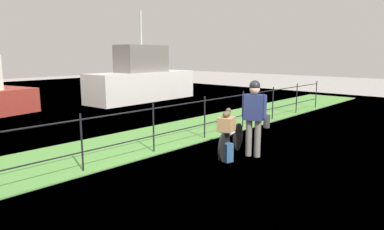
{
  "coord_description": "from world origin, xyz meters",
  "views": [
    {
      "loc": [
        -5.09,
        -3.89,
        2.24
      ],
      "look_at": [
        0.5,
        1.2,
        0.9
      ],
      "focal_mm": 32.37,
      "sensor_mm": 36.0,
      "label": 1
    }
  ],
  "objects_px": {
    "terrier_dog": "(227,113)",
    "backpack_on_paving": "(226,152)",
    "wooden_crate": "(226,124)",
    "cyclist_person": "(254,112)",
    "moored_boat_far": "(142,80)",
    "mooring_bollard": "(267,121)",
    "bicycle_main": "(231,141)"
  },
  "relations": [
    {
      "from": "wooden_crate",
      "to": "mooring_bollard",
      "type": "bearing_deg",
      "value": 16.84
    },
    {
      "from": "bicycle_main",
      "to": "backpack_on_paving",
      "type": "bearing_deg",
      "value": -158.91
    },
    {
      "from": "bicycle_main",
      "to": "cyclist_person",
      "type": "xyz_separation_m",
      "value": [
        0.3,
        -0.38,
        0.66
      ]
    },
    {
      "from": "wooden_crate",
      "to": "cyclist_person",
      "type": "relative_size",
      "value": 0.22
    },
    {
      "from": "wooden_crate",
      "to": "terrier_dog",
      "type": "xyz_separation_m",
      "value": [
        0.02,
        0.01,
        0.22
      ]
    },
    {
      "from": "wooden_crate",
      "to": "mooring_bollard",
      "type": "relative_size",
      "value": 0.93
    },
    {
      "from": "mooring_bollard",
      "to": "moored_boat_far",
      "type": "bearing_deg",
      "value": 78.64
    },
    {
      "from": "mooring_bollard",
      "to": "backpack_on_paving",
      "type": "bearing_deg",
      "value": -162.77
    },
    {
      "from": "terrier_dog",
      "to": "mooring_bollard",
      "type": "bearing_deg",
      "value": 16.83
    },
    {
      "from": "backpack_on_paving",
      "to": "moored_boat_far",
      "type": "bearing_deg",
      "value": -16.57
    },
    {
      "from": "moored_boat_far",
      "to": "mooring_bollard",
      "type": "bearing_deg",
      "value": -101.36
    },
    {
      "from": "mooring_bollard",
      "to": "cyclist_person",
      "type": "bearing_deg",
      "value": -155.14
    },
    {
      "from": "terrier_dog",
      "to": "cyclist_person",
      "type": "bearing_deg",
      "value": -24.8
    },
    {
      "from": "cyclist_person",
      "to": "moored_boat_far",
      "type": "distance_m",
      "value": 10.14
    },
    {
      "from": "moored_boat_far",
      "to": "cyclist_person",
      "type": "bearing_deg",
      "value": -115.96
    },
    {
      "from": "wooden_crate",
      "to": "terrier_dog",
      "type": "relative_size",
      "value": 1.16
    },
    {
      "from": "bicycle_main",
      "to": "moored_boat_far",
      "type": "bearing_deg",
      "value": 61.55
    },
    {
      "from": "bicycle_main",
      "to": "wooden_crate",
      "type": "relative_size",
      "value": 4.13
    },
    {
      "from": "wooden_crate",
      "to": "backpack_on_paving",
      "type": "relative_size",
      "value": 0.94
    },
    {
      "from": "cyclist_person",
      "to": "moored_boat_far",
      "type": "bearing_deg",
      "value": 64.04
    },
    {
      "from": "mooring_bollard",
      "to": "terrier_dog",
      "type": "bearing_deg",
      "value": -163.17
    },
    {
      "from": "backpack_on_paving",
      "to": "mooring_bollard",
      "type": "bearing_deg",
      "value": -59.39
    },
    {
      "from": "wooden_crate",
      "to": "cyclist_person",
      "type": "xyz_separation_m",
      "value": [
        0.63,
        -0.27,
        0.22
      ]
    },
    {
      "from": "mooring_bollard",
      "to": "moored_boat_far",
      "type": "distance_m",
      "value": 7.98
    },
    {
      "from": "wooden_crate",
      "to": "mooring_bollard",
      "type": "distance_m",
      "value": 3.7
    },
    {
      "from": "cyclist_person",
      "to": "backpack_on_paving",
      "type": "xyz_separation_m",
      "value": [
        -0.68,
        0.23,
        -0.8
      ]
    },
    {
      "from": "backpack_on_paving",
      "to": "mooring_bollard",
      "type": "xyz_separation_m",
      "value": [
        3.56,
        1.1,
        0.0
      ]
    },
    {
      "from": "terrier_dog",
      "to": "backpack_on_paving",
      "type": "xyz_separation_m",
      "value": [
        -0.08,
        -0.05,
        -0.81
      ]
    },
    {
      "from": "backpack_on_paving",
      "to": "cyclist_person",
      "type": "bearing_deg",
      "value": -95.17
    },
    {
      "from": "bicycle_main",
      "to": "cyclist_person",
      "type": "relative_size",
      "value": 0.92
    },
    {
      "from": "bicycle_main",
      "to": "mooring_bollard",
      "type": "relative_size",
      "value": 3.85
    },
    {
      "from": "terrier_dog",
      "to": "moored_boat_far",
      "type": "height_order",
      "value": "moored_boat_far"
    }
  ]
}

